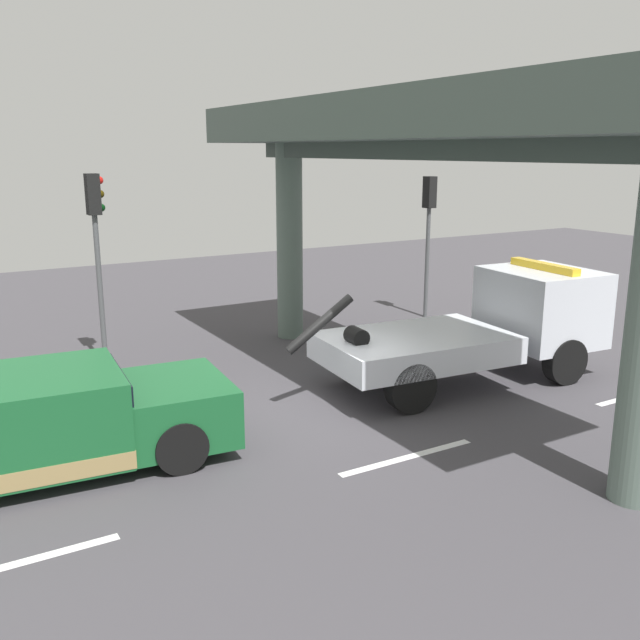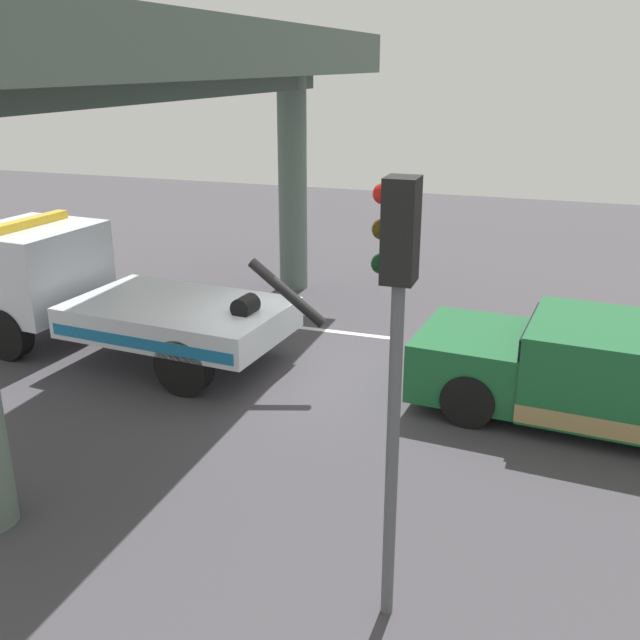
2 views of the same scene
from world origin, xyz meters
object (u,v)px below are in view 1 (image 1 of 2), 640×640
Objects in this scene: towed_van_green at (45,424)px; traffic_light_mid at (429,216)px; traffic_light_far at (96,228)px; tow_truck_white at (491,325)px.

towed_van_green is 12.94m from traffic_light_mid.
towed_van_green is at bearing -156.17° from traffic_light_mid.
traffic_light_mid is at bearing 23.83° from towed_van_green.
traffic_light_far reaches higher than towed_van_green.
tow_truck_white reaches higher than towed_van_green.
tow_truck_white is 1.37× the size of towed_van_green.
traffic_light_far is 9.50m from traffic_light_mid.
towed_van_green is (-9.19, 0.07, -0.42)m from tow_truck_white.
traffic_light_far reaches higher than traffic_light_mid.
towed_van_green is 6.08m from traffic_light_far.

